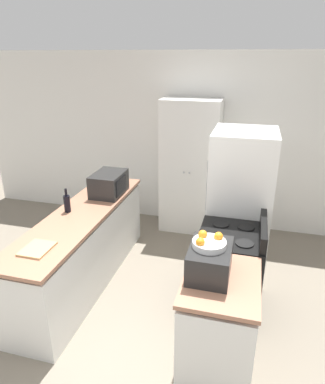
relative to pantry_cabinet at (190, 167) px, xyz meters
The scene contains 11 objects.
wall_back 0.44m from the pantry_cabinet, 108.42° to the left, with size 7.00×0.06×2.60m.
counter_left 1.98m from the pantry_cabinet, 118.95° to the right, with size 0.60×2.43×0.90m.
counter_right 2.65m from the pantry_cabinet, 73.59° to the right, with size 0.60×0.79×0.90m.
pantry_cabinet is the anchor object (origin of this frame).
stove 1.95m from the pantry_cabinet, 66.35° to the right, with size 0.66×0.70×1.06m.
refrigerator 1.22m from the pantry_cabinet, 50.11° to the right, with size 0.73×0.78×1.76m.
microwave 1.35m from the pantry_cabinet, 127.82° to the right, with size 0.36×0.50×0.28m.
wine_bottle 1.99m from the pantry_cabinet, 122.51° to the right, with size 0.07×0.07×0.28m.
toaster_oven 2.51m from the pantry_cabinet, 75.65° to the right, with size 0.33×0.45×0.24m.
fruit_bowl 2.50m from the pantry_cabinet, 75.94° to the right, with size 0.27×0.27×0.10m.
cutting_board 2.64m from the pantry_cabinet, 110.42° to the right, with size 0.24×0.29×0.02m.
Camera 1 is at (0.96, -1.78, 2.53)m, focal length 32.00 mm.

